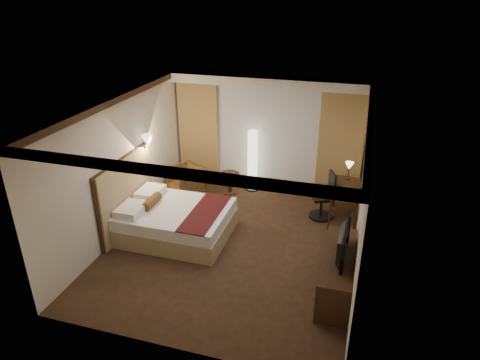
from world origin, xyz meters
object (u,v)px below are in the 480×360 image
(desk, at_px, (345,203))
(armchair, at_px, (185,179))
(bed, at_px, (177,222))
(side_table, at_px, (230,183))
(office_chair, at_px, (322,196))
(dresser, at_px, (337,273))
(floor_lamp, at_px, (253,161))
(television, at_px, (339,239))

(desk, bearing_deg, armchair, 177.48)
(bed, distance_m, desk, 3.49)
(armchair, height_order, desk, desk)
(side_table, distance_m, desk, 2.73)
(bed, relative_size, office_chair, 1.99)
(bed, bearing_deg, dresser, -14.33)
(armchair, distance_m, floor_lamp, 1.64)
(armchair, relative_size, dresser, 0.43)
(television, bearing_deg, desk, 2.60)
(bed, xyz_separation_m, desk, (3.12, 1.56, 0.08))
(armchair, bearing_deg, office_chair, 31.57)
(armchair, distance_m, side_table, 1.05)
(dresser, xyz_separation_m, television, (-0.03, -0.00, 0.63))
(desk, bearing_deg, office_chair, -173.93)
(bed, xyz_separation_m, office_chair, (2.65, 1.51, 0.21))
(armchair, bearing_deg, bed, -37.21)
(office_chair, distance_m, television, 2.41)
(desk, xyz_separation_m, television, (0.02, -2.37, 0.59))
(floor_lamp, xyz_separation_m, office_chair, (1.75, -0.90, -0.23))
(armchair, bearing_deg, side_table, 55.12)
(armchair, bearing_deg, television, 0.80)
(television, bearing_deg, armchair, 57.57)
(side_table, distance_m, television, 4.01)
(armchair, xyz_separation_m, desk, (3.66, -0.16, 0.00))
(bed, bearing_deg, television, -14.46)
(armchair, xyz_separation_m, dresser, (3.71, -2.53, -0.04))
(side_table, distance_m, floor_lamp, 0.76)
(armchair, distance_m, television, 4.50)
(floor_lamp, height_order, dresser, floor_lamp)
(floor_lamp, xyz_separation_m, television, (2.24, -3.22, 0.21))
(side_table, height_order, desk, desk)
(side_table, bearing_deg, dresser, -46.58)
(side_table, xyz_separation_m, office_chair, (2.21, -0.56, 0.26))
(side_table, relative_size, office_chair, 0.49)
(side_table, height_order, dresser, dresser)
(bed, relative_size, floor_lamp, 1.37)
(office_chair, xyz_separation_m, television, (0.49, -2.32, 0.45))
(floor_lamp, relative_size, desk, 1.29)
(side_table, xyz_separation_m, dresser, (2.73, -2.88, 0.08))
(armchair, relative_size, side_table, 1.49)
(bed, height_order, side_table, bed)
(side_table, xyz_separation_m, floor_lamp, (0.46, 0.34, 0.50))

